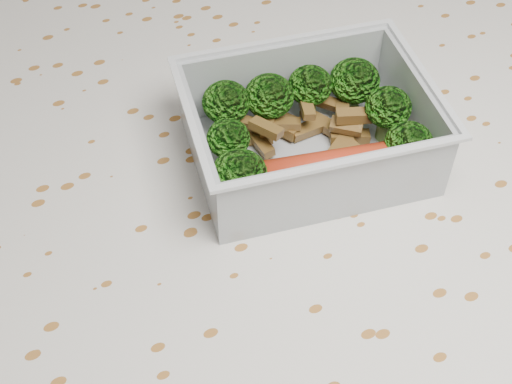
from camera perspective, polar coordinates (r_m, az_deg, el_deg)
name	(u,v)px	position (r m, az deg, el deg)	size (l,w,h in m)	color
dining_table	(262,275)	(0.57, 0.48, -6.64)	(1.40, 0.90, 0.75)	brown
tablecloth	(262,236)	(0.53, 0.51, -3.56)	(1.46, 0.96, 0.19)	silver
lunch_container	(308,137)	(0.52, 4.18, 4.43)	(0.19, 0.16, 0.06)	silver
broccoli_florets	(304,115)	(0.52, 3.83, 6.14)	(0.16, 0.13, 0.05)	#608C3F
meat_pile	(302,126)	(0.54, 3.67, 5.26)	(0.10, 0.08, 0.03)	olive
sausage	(330,169)	(0.50, 5.95, 1.88)	(0.15, 0.05, 0.03)	#B62F17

